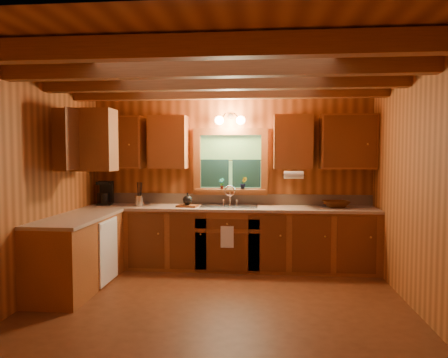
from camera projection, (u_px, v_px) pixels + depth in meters
name	position (u px, v px, depth m)	size (l,w,h in m)	color
room	(217.00, 188.00, 4.52)	(4.20, 4.20, 4.20)	#5B2D16
ceiling_beams	(217.00, 76.00, 4.45)	(4.20, 2.54, 0.18)	brown
base_cabinets	(192.00, 242.00, 5.89)	(4.20, 2.22, 0.86)	brown
countertop	(193.00, 210.00, 5.87)	(4.20, 2.24, 0.04)	tan
backsplash	(231.00, 199.00, 6.41)	(4.20, 0.02, 0.16)	tan
dishwasher_panel	(109.00, 251.00, 5.38)	(0.02, 0.60, 0.80)	white
upper_cabinets	(188.00, 142.00, 5.95)	(4.19, 1.77, 0.78)	brown
window	(231.00, 163.00, 6.36)	(1.12, 0.08, 1.00)	brown
window_sill	(230.00, 190.00, 6.34)	(1.06, 0.14, 0.04)	brown
wall_sconce	(230.00, 120.00, 6.20)	(0.45, 0.21, 0.17)	black
paper_towel_roll	(294.00, 175.00, 5.95)	(0.11, 0.11, 0.27)	white
dish_towel	(227.00, 237.00, 5.82)	(0.18, 0.01, 0.30)	white
sink	(229.00, 210.00, 6.14)	(0.82, 0.48, 0.43)	silver
coffee_maker	(106.00, 193.00, 6.39)	(0.20, 0.25, 0.35)	black
utensil_crock	(139.00, 200.00, 6.22)	(0.12, 0.12, 0.35)	silver
cutting_board	(188.00, 206.00, 6.11)	(0.29, 0.21, 0.03)	#602E14
teakettle	(188.00, 200.00, 6.11)	(0.14, 0.14, 0.18)	black
wicker_basket	(336.00, 204.00, 6.05)	(0.37, 0.37, 0.09)	#48230C
potted_plant_left	(222.00, 184.00, 6.31)	(0.09, 0.06, 0.17)	#602E14
potted_plant_right	(243.00, 183.00, 6.29)	(0.10, 0.08, 0.19)	#602E14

